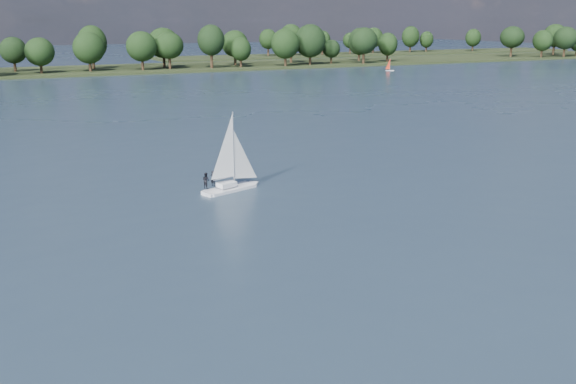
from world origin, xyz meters
name	(u,v)px	position (x,y,z in m)	size (l,w,h in m)	color
ground	(111,123)	(0.00, 100.00, 0.00)	(700.00, 700.00, 0.00)	#233342
far_shore	(38,73)	(0.00, 212.00, 0.00)	(660.00, 40.00, 1.50)	black
far_shore_back	(380,54)	(160.00, 260.00, 0.00)	(220.00, 30.00, 1.40)	black
sailboat	(229,168)	(1.84, 52.60, 2.23)	(6.27, 3.57, 7.96)	white
dinghy_orange	(390,68)	(103.80, 171.67, 1.02)	(2.88, 2.21, 4.31)	silver
treeline	(17,48)	(-5.74, 208.07, 7.90)	(562.08, 73.73, 16.69)	black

